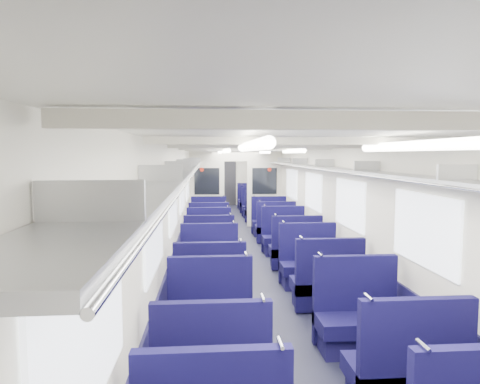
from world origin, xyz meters
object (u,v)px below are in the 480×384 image
end_door (227,182)px  seat_8 (210,292)px  bulkhead (236,187)px  seat_24 (208,204)px  seat_15 (284,239)px  seat_20 (209,212)px  seat_27 (249,201)px  seat_13 (295,252)px  seat_25 (252,204)px  seat_21 (259,212)px  seat_5 (407,375)px  seat_22 (208,208)px  seat_16 (209,231)px  seat_19 (269,223)px  seat_4 (212,380)px  seat_6 (211,322)px  seat_10 (210,267)px  seat_17 (275,229)px  seat_9 (327,286)px  seat_23 (256,208)px  seat_7 (358,321)px  seat_26 (208,201)px  seat_14 (209,241)px  seat_18 (209,223)px  seat_12 (209,251)px

end_door → seat_8: bearing=-93.7°
bulkhead → seat_24: bearing=105.0°
bulkhead → seat_8: bulkhead is taller
bulkhead → seat_24: (-0.83, 3.09, -0.90)m
seat_15 → seat_20: size_ratio=1.00×
seat_20 → seat_27: bearing=63.2°
seat_13 → seat_25: 7.91m
seat_20 → seat_21: size_ratio=1.00×
seat_5 → seat_22: (-1.66, 11.31, 0.00)m
seat_16 → seat_19: same height
seat_4 → seat_6: bearing=90.0°
seat_22 → seat_27: 2.79m
seat_8 → seat_10: 1.26m
seat_10 → seat_17: size_ratio=1.00×
seat_10 → seat_21: 6.91m
seat_9 → seat_23: bearing=90.0°
seat_8 → seat_20: bearing=90.0°
seat_10 → seat_7: bearing=-55.3°
seat_26 → seat_4: bearing=-90.0°
seat_23 → seat_22: bearing=-179.4°
seat_4 → seat_14: 5.67m
seat_22 → seat_17: bearing=-68.8°
end_door → seat_26: bearing=-119.4°
seat_6 → seat_20: bearing=90.0°
seat_13 → end_door: bearing=94.6°
seat_10 → seat_27: size_ratio=1.00×
seat_16 → seat_18: same height
seat_18 → seat_25: 4.66m
seat_13 → seat_19: same height
seat_20 → seat_14: bearing=-90.0°
seat_10 → seat_23: 7.93m
seat_7 → seat_24: 11.48m
seat_27 → seat_18: bearing=-107.1°
seat_15 → seat_16: same height
seat_4 → seat_16: 6.88m
bulkhead → seat_17: bearing=-71.1°
seat_5 → seat_22: same height
seat_17 → seat_5: bearing=-90.0°
seat_17 → bulkhead: bearing=108.9°
seat_6 → seat_17: bearing=73.9°
seat_24 → seat_21: bearing=-53.7°
bulkhead → seat_10: size_ratio=2.58×
seat_17 → seat_20: size_ratio=1.00×
seat_17 → seat_27: size_ratio=1.00×
seat_5 → seat_18: bearing=101.5°
seat_12 → seat_14: bearing=90.0°
seat_15 → seat_22: same height
seat_10 → seat_26: bearing=90.0°
seat_13 → seat_24: size_ratio=1.00×
seat_9 → seat_25: size_ratio=1.00×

